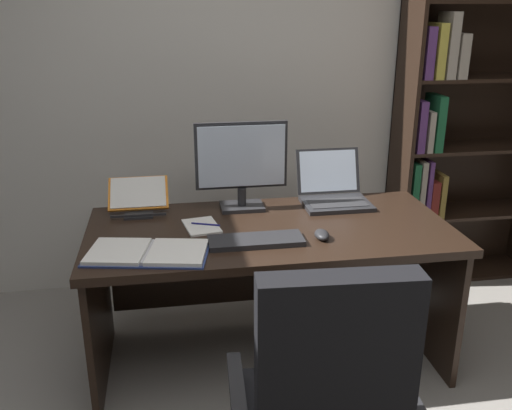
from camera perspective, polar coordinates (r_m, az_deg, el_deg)
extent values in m
cube|color=beige|center=(3.46, -1.96, 14.90)|extent=(4.99, 0.12, 2.86)
cube|color=black|center=(2.65, 1.45, -2.67)|extent=(1.72, 0.81, 0.04)
cube|color=black|center=(2.79, -15.74, -10.57)|extent=(0.03, 0.75, 0.69)
cube|color=black|center=(3.05, 16.91, -7.97)|extent=(0.03, 0.75, 0.69)
cube|color=black|center=(3.12, 0.11, -5.65)|extent=(1.60, 0.03, 0.49)
cube|color=black|center=(3.54, 14.93, 8.84)|extent=(0.02, 0.33, 2.18)
cube|color=black|center=(3.89, 20.50, 9.22)|extent=(0.98, 0.01, 2.18)
cube|color=black|center=(4.08, 19.75, -6.26)|extent=(0.93, 0.31, 0.02)
cube|color=olive|center=(3.79, 14.88, -5.10)|extent=(0.06, 0.21, 0.29)
cube|color=maroon|center=(3.83, 15.58, -4.42)|extent=(0.04, 0.25, 0.36)
cube|color=olive|center=(3.86, 16.39, -4.75)|extent=(0.04, 0.24, 0.30)
cube|color=olive|center=(3.88, 17.05, -5.05)|extent=(0.04, 0.22, 0.26)
cube|color=#195633|center=(3.90, 17.88, -5.21)|extent=(0.05, 0.21, 0.23)
cube|color=gold|center=(3.95, 18.77, -4.97)|extent=(0.06, 0.23, 0.24)
cube|color=black|center=(3.92, 20.48, -0.57)|extent=(0.93, 0.31, 0.02)
cube|color=#195633|center=(3.65, 15.24, 1.72)|extent=(0.04, 0.26, 0.36)
cube|color=gray|center=(3.64, 16.08, 1.70)|extent=(0.03, 0.20, 0.37)
cube|color=#512D66|center=(3.68, 16.59, 1.83)|extent=(0.03, 0.24, 0.37)
cube|color=maroon|center=(3.72, 17.02, 0.94)|extent=(0.05, 0.26, 0.24)
cube|color=olive|center=(3.73, 17.89, 1.18)|extent=(0.03, 0.23, 0.28)
cube|color=black|center=(3.80, 21.26, 5.54)|extent=(0.93, 0.31, 0.02)
cube|color=#512D66|center=(3.53, 16.00, 7.87)|extent=(0.05, 0.22, 0.31)
cube|color=gray|center=(3.57, 16.78, 7.40)|extent=(0.04, 0.23, 0.25)
cube|color=#195633|center=(3.57, 17.75, 8.04)|extent=(0.05, 0.20, 0.33)
cube|color=black|center=(3.73, 22.10, 11.97)|extent=(0.93, 0.31, 0.02)
cube|color=#512D66|center=(3.47, 16.76, 14.70)|extent=(0.05, 0.21, 0.29)
cube|color=gold|center=(3.52, 17.61, 14.83)|extent=(0.05, 0.26, 0.31)
cube|color=gray|center=(3.52, 18.96, 15.18)|extent=(0.06, 0.19, 0.37)
cube|color=gray|center=(3.56, 19.89, 14.16)|extent=(0.06, 0.19, 0.25)
cube|color=black|center=(3.70, 23.00, 18.57)|extent=(0.93, 0.31, 0.02)
cube|color=black|center=(1.72, 8.21, -16.21)|extent=(0.48, 0.13, 0.61)
cube|color=#232326|center=(1.97, -1.95, -18.42)|extent=(0.07, 0.39, 0.04)
cube|color=#232326|center=(2.07, 14.43, -16.91)|extent=(0.07, 0.39, 0.04)
cube|color=#232326|center=(2.87, -1.44, -0.15)|extent=(0.22, 0.16, 0.02)
cylinder|color=#232326|center=(2.86, -1.45, 0.88)|extent=(0.04, 0.04, 0.09)
cube|color=#232326|center=(2.80, -1.52, 5.09)|extent=(0.47, 0.02, 0.34)
cube|color=silver|center=(2.78, -1.46, 4.99)|extent=(0.44, 0.00, 0.31)
cube|color=#232326|center=(2.94, 8.20, 0.13)|extent=(0.35, 0.26, 0.02)
cube|color=#2D2D30|center=(2.92, 8.32, 0.23)|extent=(0.29, 0.14, 0.00)
cube|color=#232326|center=(3.06, 7.37, 3.47)|extent=(0.35, 0.09, 0.23)
cube|color=silver|center=(3.05, 7.39, 3.48)|extent=(0.31, 0.07, 0.21)
cube|color=#232326|center=(2.46, -0.01, -3.66)|extent=(0.42, 0.15, 0.02)
ellipsoid|color=#232326|center=(2.52, 6.75, -3.03)|extent=(0.06, 0.10, 0.04)
cube|color=#232326|center=(2.84, -11.88, -0.94)|extent=(0.14, 0.12, 0.01)
cube|color=#232326|center=(2.79, -11.93, -1.04)|extent=(0.27, 0.01, 0.01)
cube|color=orange|center=(2.90, -11.93, 1.19)|extent=(0.30, 0.18, 0.13)
cube|color=white|center=(2.89, -11.95, 1.31)|extent=(0.27, 0.16, 0.11)
cube|color=navy|center=(2.42, -13.93, -4.87)|extent=(0.30, 0.31, 0.01)
cube|color=navy|center=(2.37, -8.03, -5.05)|extent=(0.30, 0.31, 0.01)
cube|color=white|center=(2.42, -13.96, -4.61)|extent=(0.28, 0.29, 0.02)
cube|color=white|center=(2.36, -8.04, -4.78)|extent=(0.28, 0.29, 0.02)
cylinder|color=#B7B7BC|center=(2.39, -11.03, -4.79)|extent=(0.07, 0.24, 0.02)
cube|color=white|center=(2.65, -5.59, -2.17)|extent=(0.18, 0.23, 0.01)
cylinder|color=navy|center=(2.64, -5.17, -1.97)|extent=(0.13, 0.06, 0.01)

